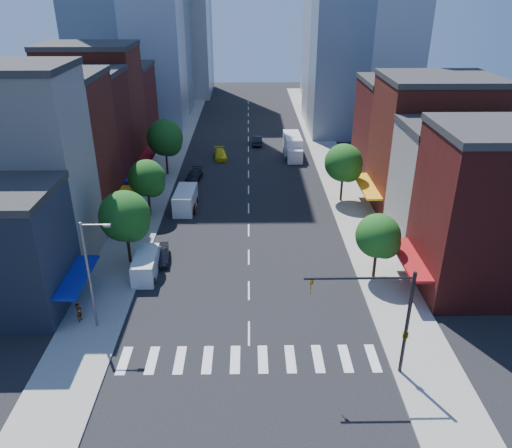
{
  "coord_description": "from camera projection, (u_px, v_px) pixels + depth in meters",
  "views": [
    {
      "loc": [
        0.09,
        -31.21,
        24.46
      ],
      "look_at": [
        0.68,
        9.2,
        5.0
      ],
      "focal_mm": 35.0,
      "sensor_mm": 36.0,
      "label": 1
    }
  ],
  "objects": [
    {
      "name": "bldg_right_2",
      "position": [
        430.0,
        148.0,
        57.37
      ],
      "size": [
        12.0,
        10.0,
        15.0
      ],
      "primitive_type": "cube",
      "color": "maroon",
      "rests_on": "ground"
    },
    {
      "name": "bldg_left_5",
      "position": [
        114.0,
        112.0,
        77.97
      ],
      "size": [
        12.0,
        10.0,
        13.0
      ],
      "primitive_type": "cube",
      "color": "#4F1513",
      "rests_on": "ground"
    },
    {
      "name": "bldg_left_2",
      "position": [
        53.0,
        154.0,
        53.45
      ],
      "size": [
        12.0,
        9.0,
        16.0
      ],
      "primitive_type": "cube",
      "color": "maroon",
      "rests_on": "ground"
    },
    {
      "name": "taxi",
      "position": [
        220.0,
        154.0,
        77.32
      ],
      "size": [
        2.44,
        4.83,
        1.34
      ],
      "primitive_type": "imported",
      "rotation": [
        0.0,
        0.0,
        0.12
      ],
      "color": "#D8CE0B",
      "rests_on": "ground"
    },
    {
      "name": "box_truck",
      "position": [
        293.0,
        147.0,
        77.83
      ],
      "size": [
        2.69,
        8.24,
        3.3
      ],
      "rotation": [
        0.0,
        0.0,
        0.02
      ],
      "color": "silver",
      "rests_on": "ground"
    },
    {
      "name": "tree_left_far",
      "position": [
        166.0,
        139.0,
        68.68
      ],
      "size": [
        5.0,
        5.0,
        7.75
      ],
      "color": "black",
      "rests_on": "sidewalk_left"
    },
    {
      "name": "streetlight",
      "position": [
        90.0,
        269.0,
        37.18
      ],
      "size": [
        2.25,
        0.25,
        9.0
      ],
      "color": "slate",
      "rests_on": "sidewalk_left"
    },
    {
      "name": "parked_car_second",
      "position": [
        161.0,
        254.0,
        48.66
      ],
      "size": [
        1.98,
        4.33,
        1.38
      ],
      "primitive_type": "imported",
      "rotation": [
        0.0,
        0.0,
        0.13
      ],
      "color": "black",
      "rests_on": "ground"
    },
    {
      "name": "parked_car_front",
      "position": [
        148.0,
        263.0,
        46.91
      ],
      "size": [
        1.93,
        4.73,
        1.61
      ],
      "primitive_type": "imported",
      "rotation": [
        0.0,
        0.0,
        0.01
      ],
      "color": "#A5A4A9",
      "rests_on": "ground"
    },
    {
      "name": "parked_car_third",
      "position": [
        186.0,
        204.0,
        59.71
      ],
      "size": [
        2.48,
        5.2,
        1.43
      ],
      "primitive_type": "imported",
      "rotation": [
        0.0,
        0.0,
        0.02
      ],
      "color": "#999999",
      "rests_on": "ground"
    },
    {
      "name": "tree_right_near",
      "position": [
        380.0,
        238.0,
        44.2
      ],
      "size": [
        4.0,
        4.0,
        6.2
      ],
      "color": "black",
      "rests_on": "sidewalk_right"
    },
    {
      "name": "tree_left_near",
      "position": [
        126.0,
        218.0,
        46.31
      ],
      "size": [
        4.8,
        4.8,
        7.3
      ],
      "color": "black",
      "rests_on": "sidewalk_left"
    },
    {
      "name": "traffic_car_oncoming",
      "position": [
        257.0,
        140.0,
        84.03
      ],
      "size": [
        1.66,
        4.58,
        1.5
      ],
      "primitive_type": "imported",
      "rotation": [
        0.0,
        0.0,
        3.13
      ],
      "color": "black",
      "rests_on": "ground"
    },
    {
      "name": "sidewalk_right",
      "position": [
        332.0,
        164.0,
        74.89
      ],
      "size": [
        5.0,
        120.0,
        0.15
      ],
      "primitive_type": "cube",
      "color": "gray",
      "rests_on": "ground"
    },
    {
      "name": "traffic_signal",
      "position": [
        399.0,
        324.0,
        33.0
      ],
      "size": [
        7.24,
        2.24,
        8.0
      ],
      "color": "black",
      "rests_on": "sidewalk_right"
    },
    {
      "name": "bldg_right_3",
      "position": [
        405.0,
        133.0,
        66.81
      ],
      "size": [
        12.0,
        10.0,
        13.0
      ],
      "primitive_type": "cube",
      "color": "#4F1513",
      "rests_on": "ground"
    },
    {
      "name": "crosswalk",
      "position": [
        249.0,
        359.0,
        36.02
      ],
      "size": [
        19.0,
        3.0,
        0.01
      ],
      "primitive_type": "cube",
      "color": "silver",
      "rests_on": "ground"
    },
    {
      "name": "cargo_van_far",
      "position": [
        185.0,
        200.0,
        59.49
      ],
      "size": [
        2.51,
        5.79,
        2.43
      ],
      "rotation": [
        0.0,
        0.0,
        -0.04
      ],
      "color": "silver",
      "rests_on": "ground"
    },
    {
      "name": "tree_right_far",
      "position": [
        345.0,
        164.0,
        60.12
      ],
      "size": [
        4.6,
        4.6,
        7.2
      ],
      "color": "black",
      "rests_on": "sidewalk_right"
    },
    {
      "name": "bldg_right_1",
      "position": [
        458.0,
        189.0,
        49.91
      ],
      "size": [
        12.0,
        8.0,
        12.0
      ],
      "primitive_type": "cube",
      "color": "beige",
      "rests_on": "ground"
    },
    {
      "name": "bldg_right_0",
      "position": [
        498.0,
        215.0,
        41.82
      ],
      "size": [
        12.0,
        9.0,
        14.0
      ],
      "primitive_type": "cube",
      "color": "#4F1513",
      "rests_on": "ground"
    },
    {
      "name": "sidewalk_left",
      "position": [
        165.0,
        165.0,
        74.56
      ],
      "size": [
        5.0,
        120.0,
        0.15
      ],
      "primitive_type": "cube",
      "color": "gray",
      "rests_on": "ground"
    },
    {
      "name": "tree_left_mid",
      "position": [
        148.0,
        180.0,
        56.36
      ],
      "size": [
        4.2,
        4.2,
        6.65
      ],
      "color": "black",
      "rests_on": "sidewalk_left"
    },
    {
      "name": "pedestrian_far",
      "position": [
        130.0,
        233.0,
        52.18
      ],
      "size": [
        0.68,
        0.85,
        1.71
      ],
      "primitive_type": "imported",
      "rotation": [
        0.0,
        0.0,
        -1.61
      ],
      "color": "#999999",
      "rests_on": "sidewalk_left"
    },
    {
      "name": "traffic_car_far",
      "position": [
        295.0,
        146.0,
        81.22
      ],
      "size": [
        1.99,
        4.04,
        1.33
      ],
      "primitive_type": "imported",
      "rotation": [
        0.0,
        0.0,
        3.03
      ],
      "color": "#999999",
      "rests_on": "ground"
    },
    {
      "name": "bldg_left_4",
      "position": [
        96.0,
        113.0,
        68.54
      ],
      "size": [
        12.0,
        9.0,
        17.0
      ],
      "primitive_type": "cube",
      "color": "maroon",
      "rests_on": "ground"
    },
    {
      "name": "pedestrian_near",
      "position": [
        79.0,
        312.0,
        39.6
      ],
      "size": [
        0.52,
        0.67,
        1.62
      ],
      "primitive_type": "imported",
      "rotation": [
        0.0,
        0.0,
        1.33
      ],
      "color": "#999999",
      "rests_on": "sidewalk_left"
    },
    {
      "name": "ground",
      "position": [
        249.0,
        333.0,
        38.73
      ],
      "size": [
        220.0,
        220.0,
        0.0
      ],
      "primitive_type": "plane",
      "color": "black",
      "rests_on": "ground"
    },
    {
      "name": "bldg_left_1",
      "position": [
        18.0,
        173.0,
        45.35
      ],
      "size": [
        12.0,
        8.0,
        18.0
      ],
      "primitive_type": "cube",
      "color": "beige",
      "rests_on": "ground"
    },
    {
      "name": "parked_car_rear",
      "position": [
        194.0,
        176.0,
        68.74
      ],
      "size": [
        2.41,
        4.7,
        1.3
      ],
      "primitive_type": "imported",
      "rotation": [
        0.0,
        0.0,
        -0.13
      ],
      "color": "black",
      "rests_on": "ground"
    },
    {
      "name": "cargo_van_near",
      "position": [
        146.0,
        266.0,
        45.9
      ],
      "size": [
        2.13,
        5.0,
        2.11
      ],
      "rotation": [
        0.0,
        0.0,
        0.02
      ],
      "color": "silver",
      "rests_on": "ground"
    },
    {
      "name": "bldg_left_3",
      "position": [
        78.0,
        137.0,
        61.32
      ],
      "size": [
        12.0,
        8.0,
        15.0
      ],
      "primitive_type": "cube",
      "color": "#4F1513",
      "rests_on": "ground"
    }
  ]
}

